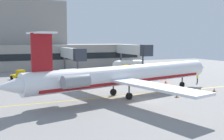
{
  "coord_description": "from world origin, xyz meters",
  "views": [
    {
      "loc": [
        -17.03,
        -29.48,
        7.7
      ],
      "look_at": [
        -0.01,
        9.2,
        3.0
      ],
      "focal_mm": 43.42,
      "sensor_mm": 36.0,
      "label": 1
    }
  ],
  "objects_px": {
    "regional_jet": "(126,75)",
    "baggage_tug": "(19,75)",
    "fuel_tank": "(128,65)",
    "marshaller": "(197,77)",
    "pushback_tractor": "(128,69)"
  },
  "relations": [
    {
      "from": "regional_jet",
      "to": "fuel_tank",
      "type": "distance_m",
      "value": 31.44
    },
    {
      "from": "regional_jet",
      "to": "fuel_tank",
      "type": "bearing_deg",
      "value": 62.16
    },
    {
      "from": "regional_jet",
      "to": "fuel_tank",
      "type": "height_order",
      "value": "regional_jet"
    },
    {
      "from": "fuel_tank",
      "to": "marshaller",
      "type": "height_order",
      "value": "fuel_tank"
    },
    {
      "from": "regional_jet",
      "to": "baggage_tug",
      "type": "distance_m",
      "value": 25.51
    },
    {
      "from": "fuel_tank",
      "to": "marshaller",
      "type": "xyz_separation_m",
      "value": [
        2.51,
        -22.31,
        -0.52
      ]
    },
    {
      "from": "baggage_tug",
      "to": "fuel_tank",
      "type": "distance_m",
      "value": 27.13
    },
    {
      "from": "marshaller",
      "to": "fuel_tank",
      "type": "bearing_deg",
      "value": 96.41
    },
    {
      "from": "pushback_tractor",
      "to": "regional_jet",
      "type": "bearing_deg",
      "value": -117.94
    },
    {
      "from": "regional_jet",
      "to": "marshaller",
      "type": "relative_size",
      "value": 18.11
    },
    {
      "from": "regional_jet",
      "to": "baggage_tug",
      "type": "height_order",
      "value": "regional_jet"
    },
    {
      "from": "regional_jet",
      "to": "baggage_tug",
      "type": "bearing_deg",
      "value": 117.98
    },
    {
      "from": "pushback_tractor",
      "to": "fuel_tank",
      "type": "bearing_deg",
      "value": 62.63
    },
    {
      "from": "fuel_tank",
      "to": "marshaller",
      "type": "distance_m",
      "value": 22.46
    },
    {
      "from": "fuel_tank",
      "to": "baggage_tug",
      "type": "bearing_deg",
      "value": -168.7
    }
  ]
}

